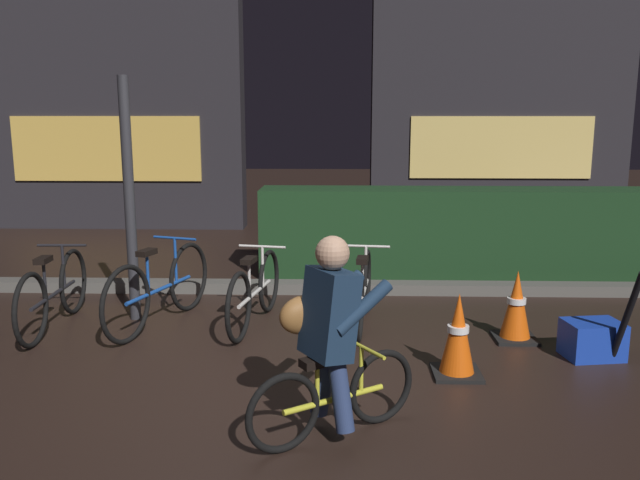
% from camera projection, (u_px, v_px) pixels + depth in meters
% --- Properties ---
extents(ground_plane, '(40.00, 40.00, 0.00)m').
position_uv_depth(ground_plane, '(292.00, 368.00, 4.97)').
color(ground_plane, black).
extents(sidewalk_curb, '(12.00, 0.24, 0.12)m').
position_uv_depth(sidewalk_curb, '(306.00, 287.00, 7.12)').
color(sidewalk_curb, '#56544F').
rests_on(sidewalk_curb, ground).
extents(hedge_row, '(4.80, 0.70, 1.07)m').
position_uv_depth(hedge_row, '(456.00, 232.00, 7.86)').
color(hedge_row, '#19381C').
rests_on(hedge_row, ground).
extents(storefront_left, '(4.64, 0.54, 4.39)m').
position_uv_depth(storefront_left, '(109.00, 102.00, 11.05)').
color(storefront_left, '#262328').
rests_on(storefront_left, ground).
extents(storefront_right, '(4.62, 0.54, 4.77)m').
position_uv_depth(storefront_right, '(500.00, 92.00, 11.50)').
color(storefront_right, '#262328').
rests_on(storefront_right, ground).
extents(street_post, '(0.10, 0.10, 2.29)m').
position_uv_depth(street_post, '(129.00, 201.00, 5.98)').
color(street_post, '#2D2D33').
rests_on(street_post, ground).
extents(parked_bike_left_mid, '(0.46, 1.61, 0.74)m').
position_uv_depth(parked_bike_left_mid, '(54.00, 293.00, 5.84)').
color(parked_bike_left_mid, black).
rests_on(parked_bike_left_mid, ground).
extents(parked_bike_center_left, '(0.59, 1.65, 0.79)m').
position_uv_depth(parked_bike_center_left, '(160.00, 288.00, 5.94)').
color(parked_bike_center_left, black).
rests_on(parked_bike_center_left, ground).
extents(parked_bike_center_right, '(0.46, 1.54, 0.72)m').
position_uv_depth(parked_bike_center_right, '(255.00, 292.00, 5.93)').
color(parked_bike_center_right, black).
rests_on(parked_bike_center_right, ground).
extents(parked_bike_right_mid, '(0.46, 1.54, 0.71)m').
position_uv_depth(parked_bike_right_mid, '(363.00, 291.00, 5.95)').
color(parked_bike_right_mid, black).
rests_on(parked_bike_right_mid, ground).
extents(traffic_cone_near, '(0.36, 0.36, 0.64)m').
position_uv_depth(traffic_cone_near, '(458.00, 336.00, 4.78)').
color(traffic_cone_near, black).
rests_on(traffic_cone_near, ground).
extents(traffic_cone_far, '(0.36, 0.36, 0.62)m').
position_uv_depth(traffic_cone_far, '(516.00, 307.00, 5.55)').
color(traffic_cone_far, black).
rests_on(traffic_cone_far, ground).
extents(blue_crate, '(0.48, 0.38, 0.30)m').
position_uv_depth(blue_crate, '(592.00, 340.00, 5.16)').
color(blue_crate, '#193DB7').
rests_on(blue_crate, ground).
extents(cyclist, '(1.02, 0.69, 1.25)m').
position_uv_depth(cyclist, '(329.00, 338.00, 3.79)').
color(cyclist, black).
rests_on(cyclist, ground).
extents(closed_umbrella, '(0.09, 0.35, 0.81)m').
position_uv_depth(closed_umbrella, '(626.00, 319.00, 4.87)').
color(closed_umbrella, black).
rests_on(closed_umbrella, ground).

